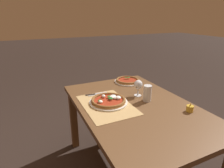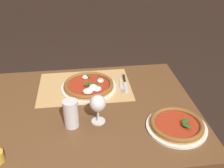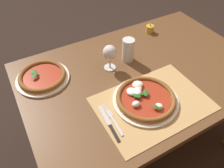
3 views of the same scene
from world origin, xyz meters
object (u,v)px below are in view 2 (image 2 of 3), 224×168
at_px(knife, 125,83).
at_px(fork, 121,84).
at_px(pint_glass, 71,114).
at_px(wine_glass, 98,104).
at_px(pizza_far, 177,125).
at_px(pizza_near, 89,86).

bearing_deg(knife, fork, 23.20).
relative_size(pint_glass, fork, 0.72).
bearing_deg(fork, wine_glass, 62.92).
height_order(pizza_far, fork, pizza_far).
distance_m(pint_glass, knife, 0.49).
bearing_deg(knife, pint_glass, 47.48).
distance_m(pizza_near, wine_glass, 0.33).
distance_m(pizza_far, pint_glass, 0.51).
bearing_deg(pizza_near, wine_glass, 95.24).
height_order(pizza_near, fork, pizza_near).
bearing_deg(wine_glass, pint_glass, 5.75).
relative_size(pizza_near, knife, 1.54).
xyz_separation_m(wine_glass, knife, (-0.20, -0.34, -0.10)).
distance_m(pizza_near, pizza_far, 0.58).
relative_size(wine_glass, knife, 0.72).
xyz_separation_m(pizza_near, wine_glass, (-0.03, 0.31, 0.08)).
bearing_deg(pint_glass, pizza_far, 170.45).
height_order(pizza_near, pizza_far, pizza_near).
bearing_deg(fork, pizza_far, 115.29).
height_order(wine_glass, fork, wine_glass).
distance_m(wine_glass, fork, 0.39).
xyz_separation_m(pizza_near, knife, (-0.22, -0.03, -0.02)).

